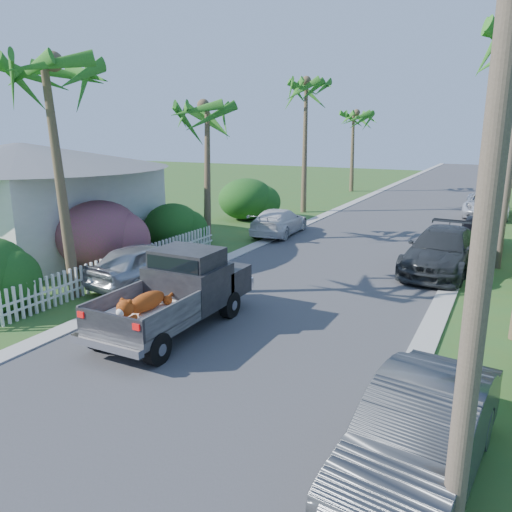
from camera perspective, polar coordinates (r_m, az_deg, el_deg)
The scene contains 22 objects.
ground at distance 10.85m, azimuth -9.24°, elevation -14.25°, with size 120.00×120.00×0.00m, color #3B5921.
road at distance 33.50m, azimuth 16.99°, elevation 4.83°, with size 8.00×100.00×0.02m, color #38383A.
curb_left at distance 34.50m, azimuth 9.94°, elevation 5.53°, with size 0.60×100.00×0.06m, color #A5A39E.
curb_right at distance 33.02m, azimuth 24.34°, elevation 4.09°, with size 0.60×100.00×0.06m, color #A5A39E.
pickup_truck at distance 13.48m, azimuth -8.42°, elevation -3.78°, with size 1.98×5.12×2.06m.
parked_car_rn at distance 8.22m, azimuth 18.28°, elevation -18.93°, with size 1.58×4.52×1.49m, color #34373A.
parked_car_rm at distance 19.67m, azimuth 20.48°, elevation 0.56°, with size 2.22×5.45×1.58m, color #292C2D.
parked_car_rf at distance 24.06m, azimuth 24.04°, elevation 2.43°, with size 1.71×4.24×1.45m, color black.
parked_car_rd at distance 33.36m, azimuth 24.87°, elevation 5.37°, with size 2.47×5.36×1.49m, color silver.
parked_car_ln at distance 17.33m, azimuth -12.48°, elevation -0.85°, with size 1.72×4.27×1.46m, color #B0B4B7.
parked_car_lf at distance 25.05m, azimuth 2.64°, elevation 3.91°, with size 1.82×4.48×1.30m, color silver.
palm_l_a at distance 16.11m, azimuth -22.59°, elevation 19.60°, with size 4.40×4.40×8.20m.
palm_l_b at distance 23.31m, azimuth -5.77°, elevation 16.66°, with size 4.40×4.40×7.40m.
palm_l_c at distance 31.98m, azimuth 5.78°, elevation 19.17°, with size 4.40×4.40×9.20m.
palm_l_d at distance 43.39m, azimuth 11.17°, elevation 15.73°, with size 4.40×4.40×7.70m.
shrub_l_b at distance 19.61m, azimuth -17.46°, elevation 2.29°, with size 3.00×3.30×2.60m, color #C51C6D.
shrub_l_c at distance 22.38m, azimuth -9.51°, elevation 3.39°, with size 2.40×2.64×2.00m, color #124016.
shrub_l_d at distance 29.34m, azimuth -1.11°, elevation 6.54°, with size 3.20×3.52×2.40m, color #124016.
picket_fence at distance 18.23m, azimuth -14.32°, elevation -0.96°, with size 0.10×11.00×1.00m, color white.
house_left at distance 23.99m, azimuth -24.88°, elevation 5.71°, with size 9.00×8.00×4.60m.
utility_pole_a at distance 5.62m, azimuth 25.22°, elevation 7.30°, with size 1.60×0.26×9.00m.
utility_pole_b at distance 20.60m, azimuth 27.21°, elevation 11.21°, with size 1.60×0.26×9.00m.
Camera 1 is at (5.81, -7.59, 5.15)m, focal length 35.00 mm.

